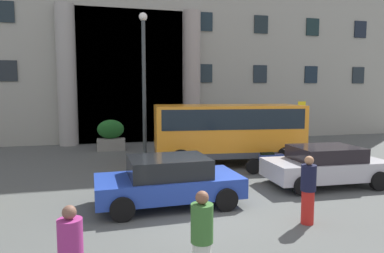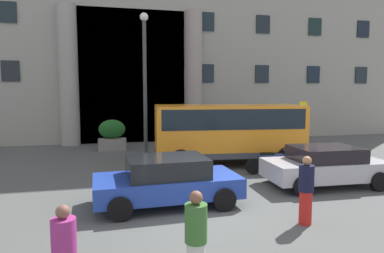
{
  "view_description": "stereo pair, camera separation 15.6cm",
  "coord_description": "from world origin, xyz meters",
  "px_view_note": "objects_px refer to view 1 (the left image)",
  "views": [
    {
      "loc": [
        -2.45,
        -8.73,
        3.19
      ],
      "look_at": [
        0.82,
        4.33,
        1.81
      ],
      "focal_mm": 32.54,
      "sensor_mm": 36.0,
      "label": 1
    },
    {
      "loc": [
        -2.3,
        -8.77,
        3.19
      ],
      "look_at": [
        0.82,
        4.33,
        1.81
      ],
      "focal_mm": 32.54,
      "sensor_mm": 36.0,
      "label": 2
    }
  ],
  "objects_px": {
    "orange_minibus": "(228,129)",
    "parked_sedan_second": "(168,180)",
    "pedestrian_woman_dark_dress": "(308,190)",
    "lamppost_plaza_centre": "(144,73)",
    "bus_stop_sign": "(301,121)",
    "hedge_planter_far_west": "(111,136)",
    "scooter_by_planter": "(181,169)",
    "pedestrian_man_crossing": "(202,241)",
    "hedge_planter_west": "(237,133)",
    "motorcycle_far_end": "(270,161)",
    "white_taxi_kerbside": "(325,165)"
  },
  "relations": [
    {
      "from": "orange_minibus",
      "to": "parked_sedan_second",
      "type": "height_order",
      "value": "orange_minibus"
    },
    {
      "from": "pedestrian_woman_dark_dress",
      "to": "lamppost_plaza_centre",
      "type": "height_order",
      "value": "lamppost_plaza_centre"
    },
    {
      "from": "bus_stop_sign",
      "to": "hedge_planter_far_west",
      "type": "xyz_separation_m",
      "value": [
        -9.68,
        2.85,
        -0.84
      ]
    },
    {
      "from": "bus_stop_sign",
      "to": "scooter_by_planter",
      "type": "relative_size",
      "value": 1.27
    },
    {
      "from": "bus_stop_sign",
      "to": "pedestrian_man_crossing",
      "type": "distance_m",
      "value": 14.0
    },
    {
      "from": "hedge_planter_west",
      "to": "motorcycle_far_end",
      "type": "relative_size",
      "value": 0.73
    },
    {
      "from": "orange_minibus",
      "to": "motorcycle_far_end",
      "type": "xyz_separation_m",
      "value": [
        1.02,
        -2.07,
        -1.1
      ]
    },
    {
      "from": "hedge_planter_far_west",
      "to": "motorcycle_far_end",
      "type": "relative_size",
      "value": 0.79
    },
    {
      "from": "hedge_planter_far_west",
      "to": "bus_stop_sign",
      "type": "bearing_deg",
      "value": -16.38
    },
    {
      "from": "hedge_planter_far_west",
      "to": "hedge_planter_west",
      "type": "relative_size",
      "value": 1.08
    },
    {
      "from": "bus_stop_sign",
      "to": "motorcycle_far_end",
      "type": "bearing_deg",
      "value": -133.02
    },
    {
      "from": "pedestrian_man_crossing",
      "to": "lamppost_plaza_centre",
      "type": "relative_size",
      "value": 0.24
    },
    {
      "from": "scooter_by_planter",
      "to": "orange_minibus",
      "type": "bearing_deg",
      "value": 35.93
    },
    {
      "from": "pedestrian_man_crossing",
      "to": "pedestrian_woman_dark_dress",
      "type": "relative_size",
      "value": 0.99
    },
    {
      "from": "parked_sedan_second",
      "to": "lamppost_plaza_centre",
      "type": "bearing_deg",
      "value": 86.49
    },
    {
      "from": "lamppost_plaza_centre",
      "to": "hedge_planter_west",
      "type": "bearing_deg",
      "value": 22.98
    },
    {
      "from": "hedge_planter_far_west",
      "to": "pedestrian_woman_dark_dress",
      "type": "bearing_deg",
      "value": -69.59
    },
    {
      "from": "orange_minibus",
      "to": "hedge_planter_far_west",
      "type": "relative_size",
      "value": 3.92
    },
    {
      "from": "hedge_planter_far_west",
      "to": "white_taxi_kerbside",
      "type": "xyz_separation_m",
      "value": [
        6.92,
        -8.92,
        -0.11
      ]
    },
    {
      "from": "motorcycle_far_end",
      "to": "orange_minibus",
      "type": "bearing_deg",
      "value": 116.6
    },
    {
      "from": "hedge_planter_far_west",
      "to": "pedestrian_woman_dark_dress",
      "type": "xyz_separation_m",
      "value": [
        4.41,
        -11.84,
        0.03
      ]
    },
    {
      "from": "parked_sedan_second",
      "to": "pedestrian_man_crossing",
      "type": "xyz_separation_m",
      "value": [
        -0.24,
        -4.31,
        0.12
      ]
    },
    {
      "from": "scooter_by_planter",
      "to": "pedestrian_man_crossing",
      "type": "xyz_separation_m",
      "value": [
        -1.1,
        -6.65,
        0.36
      ]
    },
    {
      "from": "parked_sedan_second",
      "to": "pedestrian_woman_dark_dress",
      "type": "relative_size",
      "value": 2.46
    },
    {
      "from": "hedge_planter_west",
      "to": "scooter_by_planter",
      "type": "height_order",
      "value": "hedge_planter_west"
    },
    {
      "from": "hedge_planter_far_west",
      "to": "pedestrian_woman_dark_dress",
      "type": "height_order",
      "value": "same"
    },
    {
      "from": "hedge_planter_west",
      "to": "parked_sedan_second",
      "type": "height_order",
      "value": "hedge_planter_west"
    },
    {
      "from": "pedestrian_woman_dark_dress",
      "to": "parked_sedan_second",
      "type": "bearing_deg",
      "value": -94.1
    },
    {
      "from": "bus_stop_sign",
      "to": "parked_sedan_second",
      "type": "relative_size",
      "value": 0.65
    },
    {
      "from": "hedge_planter_far_west",
      "to": "lamppost_plaza_centre",
      "type": "xyz_separation_m",
      "value": [
        1.59,
        -2.1,
        3.25
      ]
    },
    {
      "from": "orange_minibus",
      "to": "motorcycle_far_end",
      "type": "bearing_deg",
      "value": -58.23
    },
    {
      "from": "scooter_by_planter",
      "to": "lamppost_plaza_centre",
      "type": "distance_m",
      "value": 6.35
    },
    {
      "from": "pedestrian_man_crossing",
      "to": "parked_sedan_second",
      "type": "bearing_deg",
      "value": -28.63
    },
    {
      "from": "orange_minibus",
      "to": "hedge_planter_far_west",
      "type": "xyz_separation_m",
      "value": [
        -4.91,
        4.81,
        -0.76
      ]
    },
    {
      "from": "hedge_planter_far_west",
      "to": "scooter_by_planter",
      "type": "xyz_separation_m",
      "value": [
        2.27,
        -7.28,
        -0.34
      ]
    },
    {
      "from": "bus_stop_sign",
      "to": "motorcycle_far_end",
      "type": "xyz_separation_m",
      "value": [
        -3.76,
        -4.03,
        -1.18
      ]
    },
    {
      "from": "bus_stop_sign",
      "to": "scooter_by_planter",
      "type": "bearing_deg",
      "value": -149.1
    },
    {
      "from": "parked_sedan_second",
      "to": "motorcycle_far_end",
      "type": "xyz_separation_m",
      "value": [
        4.51,
        2.74,
        -0.24
      ]
    },
    {
      "from": "motorcycle_far_end",
      "to": "pedestrian_man_crossing",
      "type": "relative_size",
      "value": 1.28
    },
    {
      "from": "parked_sedan_second",
      "to": "pedestrian_man_crossing",
      "type": "bearing_deg",
      "value": -95.29
    },
    {
      "from": "parked_sedan_second",
      "to": "pedestrian_woman_dark_dress",
      "type": "xyz_separation_m",
      "value": [
        2.99,
        -2.22,
        0.14
      ]
    },
    {
      "from": "scooter_by_planter",
      "to": "pedestrian_woman_dark_dress",
      "type": "relative_size",
      "value": 1.26
    },
    {
      "from": "pedestrian_man_crossing",
      "to": "scooter_by_planter",
      "type": "bearing_deg",
      "value": -34.87
    },
    {
      "from": "white_taxi_kerbside",
      "to": "lamppost_plaza_centre",
      "type": "height_order",
      "value": "lamppost_plaza_centre"
    },
    {
      "from": "orange_minibus",
      "to": "scooter_by_planter",
      "type": "xyz_separation_m",
      "value": [
        -2.63,
        -2.47,
        -1.1
      ]
    },
    {
      "from": "bus_stop_sign",
      "to": "scooter_by_planter",
      "type": "xyz_separation_m",
      "value": [
        -7.41,
        -4.44,
        -1.18
      ]
    },
    {
      "from": "orange_minibus",
      "to": "hedge_planter_far_west",
      "type": "distance_m",
      "value": 6.91
    },
    {
      "from": "pedestrian_woman_dark_dress",
      "to": "lamppost_plaza_centre",
      "type": "xyz_separation_m",
      "value": [
        -2.82,
        9.75,
        3.22
      ]
    },
    {
      "from": "scooter_by_planter",
      "to": "motorcycle_far_end",
      "type": "height_order",
      "value": "same"
    },
    {
      "from": "bus_stop_sign",
      "to": "scooter_by_planter",
      "type": "distance_m",
      "value": 8.72
    }
  ]
}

